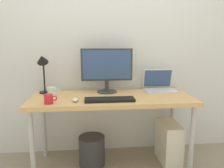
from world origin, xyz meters
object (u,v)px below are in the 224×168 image
Objects in this scene: desk at (112,103)px; mouse at (75,100)px; glass_cup at (52,92)px; desk_lamp at (43,65)px; computer_tower at (169,142)px; coffee_mug at (49,99)px; monitor at (107,68)px; laptop at (159,86)px; wastebasket at (92,151)px; keyboard at (110,100)px.

desk is 17.09× the size of mouse.
desk_lamp is at bearing 132.35° from glass_cup.
glass_cup is at bearing 176.59° from computer_tower.
coffee_mug is (0.11, -0.38, -0.25)m from desk_lamp.
glass_cup is at bearing -169.20° from monitor.
desk_lamp is 1.50m from computer_tower.
monitor is 0.68m from coffee_mug.
coffee_mug is (-1.08, -0.40, -0.02)m from laptop.
desk is 5.13× the size of wastebasket.
desk_lamp is 0.47m from coffee_mug.
desk_lamp is at bearing 134.57° from mouse.
glass_cup reaches higher than wastebasket.
coffee_mug is 0.74m from wastebasket.
desk is at bearing -78.65° from monitor.
keyboard reaches higher than computer_tower.
laptop is 1.22m from desk_lamp.
keyboard reaches higher than wastebasket.
computer_tower is (0.06, -0.19, -0.56)m from laptop.
wastebasket is at bearing -166.65° from laptop.
desk_lamp is 0.77m from keyboard.
mouse reaches higher than desk.
wastebasket is (-0.17, -0.16, -0.82)m from monitor.
laptop is (0.53, 0.19, 0.12)m from desk.
desk_lamp reaches higher than mouse.
desk is 0.37m from monitor.
glass_cup is at bearing 172.86° from desk.
keyboard is 4.02× the size of coffee_mug.
wastebasket is at bearing 174.69° from desk.
coffee_mug is (-0.56, -0.21, 0.11)m from desk.
desk_lamp is 0.99m from wastebasket.
laptop is at bearing 32.39° from keyboard.
keyboard is at bearing -48.47° from wastebasket.
keyboard is (-0.00, -0.34, -0.24)m from monitor.
coffee_mug reaches higher than mouse.
coffee_mug is at bearing -169.64° from computer_tower.
monitor is at bearing 164.57° from computer_tower.
desk_lamp reaches higher than laptop.
wastebasket is at bearing 52.98° from mouse.
glass_cup is 0.27× the size of computer_tower.
mouse is at bearing 11.96° from coffee_mug.
desk is at bearing -179.74° from computer_tower.
monitor is 1.19× the size of keyboard.
desk is at bearing 25.39° from mouse.
monitor is at bearing -178.22° from laptop.
monitor is 4.77× the size of coffee_mug.
desk_lamp is at bearing 161.44° from wastebasket.
glass_cup is at bearing 135.50° from mouse.
desk is 0.54m from wastebasket.
computer_tower is at bearing -72.46° from laptop.
desk is 4.81× the size of laptop.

